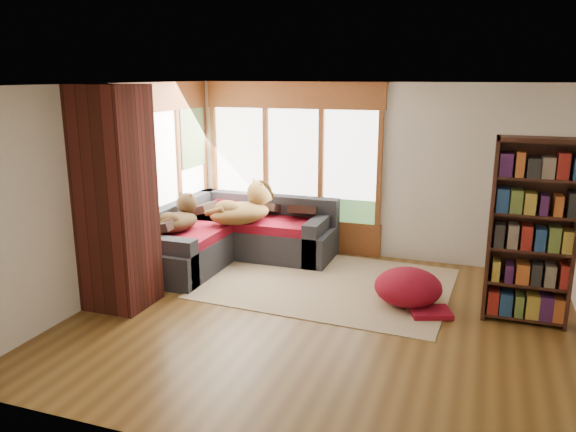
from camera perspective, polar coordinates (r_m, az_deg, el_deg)
The scene contains 16 objects.
floor at distance 6.48m, azimuth 3.45°, elevation -10.47°, with size 5.50×5.50×0.00m, color brown.
ceiling at distance 5.89m, azimuth 3.83°, elevation 13.18°, with size 5.50×5.50×0.00m, color white.
wall_back at distance 8.44m, azimuth 8.30°, elevation 4.48°, with size 5.50×0.04×2.60m, color silver.
wall_front at distance 3.82m, azimuth -6.82°, elevation -7.42°, with size 5.50×0.04×2.60m, color silver.
wall_left at distance 7.28m, azimuth -17.69°, elevation 2.42°, with size 0.04×5.00×2.60m, color silver.
windows_back at distance 8.71m, azimuth 0.49°, elevation 5.26°, with size 2.82×0.10×1.90m.
windows_left at distance 8.23m, azimuth -12.55°, elevation 4.39°, with size 0.10×2.62×1.90m.
roller_blind at distance 8.87m, azimuth -9.69°, elevation 7.82°, with size 0.03×0.72×0.90m, color #6B8952.
brick_chimney at distance 6.80m, azimuth -17.08°, elevation 1.67°, with size 0.70×0.70×2.60m, color #471914.
sectional_sofa at distance 8.52m, azimuth -6.03°, elevation -2.24°, with size 2.20×2.20×0.80m.
area_rug at distance 7.54m, azimuth 4.07°, elevation -6.81°, with size 3.13×2.40×0.01m, color beige.
bookshelf at distance 6.63m, azimuth 23.49°, elevation -1.57°, with size 0.89×0.30×2.07m.
pouf at distance 6.95m, azimuth 12.10°, elevation -6.98°, with size 0.81×0.81×0.44m, color maroon.
dog_tan at distance 8.21m, azimuth -4.44°, elevation 0.78°, with size 1.03×1.09×0.53m.
dog_brindle at distance 7.98m, azimuth -11.00°, elevation -0.25°, with size 0.54×0.81×0.42m.
throw_pillows at distance 8.52m, azimuth -5.45°, elevation 0.90°, with size 1.98×1.68×0.45m.
Camera 1 is at (1.60, -5.67, 2.70)m, focal length 35.00 mm.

